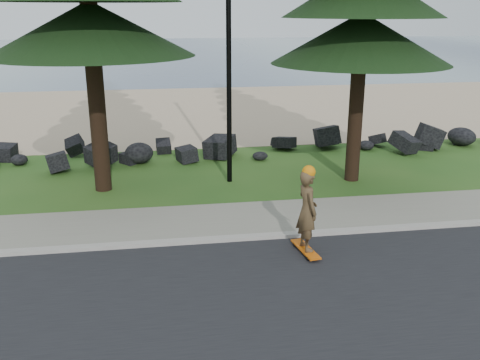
{
  "coord_description": "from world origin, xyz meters",
  "views": [
    {
      "loc": [
        -1.95,
        -11.23,
        4.72
      ],
      "look_at": [
        -0.2,
        0.0,
        1.06
      ],
      "focal_mm": 40.0,
      "sensor_mm": 36.0,
      "label": 1
    }
  ],
  "objects": [
    {
      "name": "ocean",
      "position": [
        0.0,
        51.0,
        0.0
      ],
      "size": [
        160.0,
        58.0,
        0.01
      ],
      "primitive_type": "cube",
      "color": "#364B67",
      "rests_on": "ground"
    },
    {
      "name": "beach_sand",
      "position": [
        0.0,
        14.5,
        0.01
      ],
      "size": [
        160.0,
        15.0,
        0.01
      ],
      "primitive_type": "cube",
      "color": "tan",
      "rests_on": "ground"
    },
    {
      "name": "road",
      "position": [
        0.0,
        -4.5,
        0.01
      ],
      "size": [
        160.0,
        7.0,
        0.02
      ],
      "primitive_type": "cube",
      "color": "black",
      "rests_on": "ground"
    },
    {
      "name": "lamp_post",
      "position": [
        0.0,
        3.2,
        4.13
      ],
      "size": [
        0.25,
        0.14,
        8.14
      ],
      "color": "black",
      "rests_on": "ground"
    },
    {
      "name": "seawall_boulders",
      "position": [
        0.0,
        5.6,
        0.0
      ],
      "size": [
        60.0,
        2.4,
        1.1
      ],
      "primitive_type": null,
      "color": "black",
      "rests_on": "ground"
    },
    {
      "name": "skateboarder",
      "position": [
        0.87,
        -1.74,
        0.93
      ],
      "size": [
        0.48,
        1.01,
        1.84
      ],
      "rotation": [
        0.0,
        0.0,
        1.72
      ],
      "color": "#D2590C",
      "rests_on": "ground"
    },
    {
      "name": "sidewalk",
      "position": [
        0.0,
        0.2,
        0.04
      ],
      "size": [
        160.0,
        2.0,
        0.08
      ],
      "primitive_type": "cube",
      "color": "gray",
      "rests_on": "ground"
    },
    {
      "name": "ground",
      "position": [
        0.0,
        0.0,
        0.0
      ],
      "size": [
        160.0,
        160.0,
        0.0
      ],
      "primitive_type": "plane",
      "color": "#204A17",
      "rests_on": "ground"
    },
    {
      "name": "kerb",
      "position": [
        0.0,
        -0.9,
        0.05
      ],
      "size": [
        160.0,
        0.2,
        0.1
      ],
      "primitive_type": "cube",
      "color": "#A49D93",
      "rests_on": "ground"
    }
  ]
}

